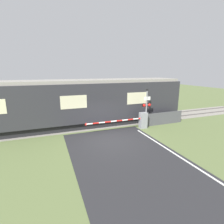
% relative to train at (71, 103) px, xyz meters
% --- Properties ---
extents(ground_plane, '(80.00, 80.00, 0.00)m').
position_rel_train_xyz_m(ground_plane, '(2.02, -3.91, -2.01)').
color(ground_plane, '#5B6B3D').
extents(track_bed, '(36.00, 3.20, 0.13)m').
position_rel_train_xyz_m(track_bed, '(2.02, 0.00, -1.99)').
color(track_bed, gray).
rests_on(track_bed, ground_plane).
extents(train, '(19.63, 3.06, 3.93)m').
position_rel_train_xyz_m(train, '(0.00, 0.00, 0.00)').
color(train, black).
rests_on(train, ground_plane).
extents(crossing_barrier, '(5.17, 0.44, 1.32)m').
position_rel_train_xyz_m(crossing_barrier, '(5.09, -2.51, -1.32)').
color(crossing_barrier, gray).
rests_on(crossing_barrier, ground_plane).
extents(signal_post, '(0.80, 0.26, 3.26)m').
position_rel_train_xyz_m(signal_post, '(5.80, -2.35, -0.16)').
color(signal_post, gray).
rests_on(signal_post, ground_plane).
extents(roadside_fence, '(3.91, 0.06, 1.10)m').
position_rel_train_xyz_m(roadside_fence, '(7.64, -2.26, -1.46)').
color(roadside_fence, '#4C4C51').
rests_on(roadside_fence, ground_plane).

